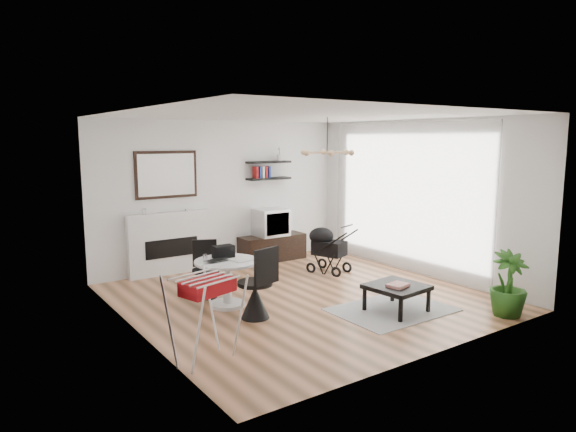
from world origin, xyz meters
TOP-DOWN VIEW (x-y plane):
  - floor at (0.00, 0.00)m, footprint 5.00×5.00m
  - ceiling at (0.00, 0.00)m, footprint 5.00×5.00m
  - wall_back at (0.00, 2.50)m, footprint 5.00×0.00m
  - wall_left at (-2.50, 0.00)m, footprint 0.00×5.00m
  - wall_right at (2.50, 0.00)m, footprint 0.00×5.00m
  - sheer_curtain at (2.40, 0.20)m, footprint 0.04×3.60m
  - fireplace at (-1.10, 2.42)m, footprint 1.50×0.17m
  - shelf_lower at (0.93, 2.37)m, footprint 0.90×0.25m
  - shelf_upper at (0.93, 2.37)m, footprint 0.90×0.25m
  - pendant_lamp at (0.70, 0.30)m, footprint 0.90×0.90m
  - tv_console at (0.93, 2.26)m, footprint 1.33×0.47m
  - crt_tv at (0.90, 2.25)m, footprint 0.60×0.53m
  - dining_table at (-1.12, 0.26)m, footprint 0.92×0.92m
  - laptop at (-1.24, 0.24)m, footprint 0.41×0.33m
  - black_bag at (-1.08, 0.45)m, footprint 0.30×0.18m
  - newspaper at (-0.93, 0.15)m, footprint 0.32×0.28m
  - drinking_glass at (-1.39, 0.39)m, footprint 0.06×0.06m
  - chair_far at (-1.18, 0.83)m, footprint 0.45×0.46m
  - chair_near at (-1.04, -0.40)m, footprint 0.50×0.51m
  - drying_rack at (-2.18, -1.24)m, footprint 0.76×0.73m
  - stroller at (1.25, 0.96)m, footprint 0.67×0.82m
  - rug at (0.68, -1.20)m, footprint 1.60×1.16m
  - coffee_table at (0.69, -1.27)m, footprint 0.78×0.78m
  - magazines at (0.64, -1.33)m, footprint 0.31×0.27m
  - potted_plant at (1.79, -2.23)m, footprint 0.63×0.63m

SIDE VIEW (x-z plane):
  - floor at x=0.00m, z-range 0.00..0.00m
  - rug at x=0.68m, z-range 0.00..0.01m
  - tv_console at x=0.93m, z-range 0.00..0.50m
  - chair_far at x=-1.18m, z-range -0.16..0.69m
  - chair_near at x=-1.04m, z-range -0.18..0.80m
  - coffee_table at x=0.69m, z-range 0.15..0.52m
  - stroller at x=1.25m, z-range -0.06..0.83m
  - magazines at x=0.64m, z-range 0.38..0.42m
  - dining_table at x=-1.12m, z-range 0.11..0.78m
  - potted_plant at x=1.79m, z-range 0.00..0.88m
  - drying_rack at x=-2.18m, z-range 0.02..0.97m
  - newspaper at x=-0.93m, z-range 0.67..0.68m
  - laptop at x=-1.24m, z-range 0.67..0.70m
  - fireplace at x=-1.10m, z-range -0.39..1.77m
  - drinking_glass at x=-1.39m, z-range 0.67..0.77m
  - black_bag at x=-1.08m, z-range 0.67..0.85m
  - crt_tv at x=0.90m, z-range 0.50..1.02m
  - wall_back at x=0.00m, z-range -1.15..3.85m
  - wall_left at x=-2.50m, z-range -1.15..3.85m
  - wall_right at x=2.50m, z-range -1.15..3.85m
  - sheer_curtain at x=2.40m, z-range 0.05..2.65m
  - shelf_lower at x=0.93m, z-range 1.58..1.62m
  - shelf_upper at x=0.93m, z-range 1.90..1.94m
  - pendant_lamp at x=0.70m, z-range 2.10..2.20m
  - ceiling at x=0.00m, z-range 2.70..2.70m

